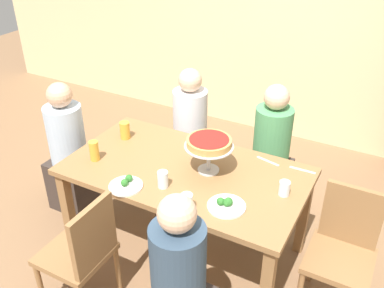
{
  "coord_description": "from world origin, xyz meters",
  "views": [
    {
      "loc": [
        1.21,
        -2.15,
        2.39
      ],
      "look_at": [
        0.0,
        0.1,
        0.89
      ],
      "focal_mm": 39.94,
      "sensor_mm": 36.0,
      "label": 1
    }
  ],
  "objects_px": {
    "water_glass_clear_near": "(163,179)",
    "cutlery_fork_near": "(303,170)",
    "diner_far_left": "(190,138)",
    "water_glass_clear_far": "(284,188)",
    "deep_dish_pizza_stand": "(209,145)",
    "chair_head_east": "(343,247)",
    "cutlery_knife_near": "(268,161)",
    "salad_plate_far_diner": "(126,185)",
    "water_glass_clear_spare": "(187,202)",
    "salad_plate_near_diner": "(226,205)",
    "diner_head_west": "(70,156)",
    "beer_glass_amber_tall": "(125,130)",
    "dining_table": "(185,179)",
    "chair_near_left": "(83,251)",
    "diner_far_right": "(270,159)",
    "beer_glass_amber_short": "(94,151)"
  },
  "relations": [
    {
      "from": "dining_table",
      "to": "deep_dish_pizza_stand",
      "type": "distance_m",
      "value": 0.34
    },
    {
      "from": "beer_glass_amber_tall",
      "to": "water_glass_clear_spare",
      "type": "height_order",
      "value": "beer_glass_amber_tall"
    },
    {
      "from": "water_glass_clear_far",
      "to": "dining_table",
      "type": "bearing_deg",
      "value": -176.46
    },
    {
      "from": "water_glass_clear_near",
      "to": "water_glass_clear_far",
      "type": "bearing_deg",
      "value": 22.0
    },
    {
      "from": "chair_near_left",
      "to": "deep_dish_pizza_stand",
      "type": "distance_m",
      "value": 1.05
    },
    {
      "from": "salad_plate_far_diner",
      "to": "cutlery_fork_near",
      "type": "distance_m",
      "value": 1.21
    },
    {
      "from": "beer_glass_amber_tall",
      "to": "water_glass_clear_spare",
      "type": "xyz_separation_m",
      "value": [
        0.85,
        -0.54,
        -0.01
      ]
    },
    {
      "from": "salad_plate_near_diner",
      "to": "beer_glass_amber_short",
      "type": "xyz_separation_m",
      "value": [
        -1.05,
        0.05,
        0.06
      ]
    },
    {
      "from": "salad_plate_far_diner",
      "to": "deep_dish_pizza_stand",
      "type": "bearing_deg",
      "value": 47.21
    },
    {
      "from": "chair_head_east",
      "to": "water_glass_clear_far",
      "type": "distance_m",
      "value": 0.52
    },
    {
      "from": "beer_glass_amber_short",
      "to": "diner_head_west",
      "type": "bearing_deg",
      "value": 155.26
    },
    {
      "from": "water_glass_clear_near",
      "to": "cutlery_fork_near",
      "type": "distance_m",
      "value": 0.97
    },
    {
      "from": "salad_plate_far_diner",
      "to": "water_glass_clear_near",
      "type": "bearing_deg",
      "value": 28.14
    },
    {
      "from": "salad_plate_near_diner",
      "to": "water_glass_clear_near",
      "type": "relative_size",
      "value": 2.08
    },
    {
      "from": "water_glass_clear_near",
      "to": "cutlery_fork_near",
      "type": "height_order",
      "value": "water_glass_clear_near"
    },
    {
      "from": "diner_far_left",
      "to": "salad_plate_far_diner",
      "type": "distance_m",
      "value": 1.18
    },
    {
      "from": "salad_plate_far_diner",
      "to": "beer_glass_amber_short",
      "type": "relative_size",
      "value": 1.51
    },
    {
      "from": "salad_plate_far_diner",
      "to": "cutlery_fork_near",
      "type": "xyz_separation_m",
      "value": [
        0.96,
        0.73,
        -0.01
      ]
    },
    {
      "from": "beer_glass_amber_short",
      "to": "water_glass_clear_spare",
      "type": "distance_m",
      "value": 0.87
    },
    {
      "from": "salad_plate_far_diner",
      "to": "water_glass_clear_far",
      "type": "relative_size",
      "value": 2.27
    },
    {
      "from": "diner_far_left",
      "to": "beer_glass_amber_tall",
      "type": "bearing_deg",
      "value": -21.24
    },
    {
      "from": "diner_far_left",
      "to": "diner_head_west",
      "type": "height_order",
      "value": "same"
    },
    {
      "from": "diner_far_left",
      "to": "diner_head_west",
      "type": "relative_size",
      "value": 1.0
    },
    {
      "from": "beer_glass_amber_short",
      "to": "water_glass_clear_near",
      "type": "distance_m",
      "value": 0.6
    },
    {
      "from": "dining_table",
      "to": "chair_near_left",
      "type": "relative_size",
      "value": 1.92
    },
    {
      "from": "diner_head_west",
      "to": "chair_head_east",
      "type": "relative_size",
      "value": 1.32
    },
    {
      "from": "cutlery_knife_near",
      "to": "salad_plate_far_diner",
      "type": "bearing_deg",
      "value": 58.84
    },
    {
      "from": "water_glass_clear_near",
      "to": "diner_far_left",
      "type": "bearing_deg",
      "value": 109.2
    },
    {
      "from": "cutlery_fork_near",
      "to": "chair_head_east",
      "type": "bearing_deg",
      "value": 138.47
    },
    {
      "from": "diner_far_left",
      "to": "water_glass_clear_spare",
      "type": "xyz_separation_m",
      "value": [
        0.61,
        -1.16,
        0.31
      ]
    },
    {
      "from": "chair_head_east",
      "to": "cutlery_knife_near",
      "type": "height_order",
      "value": "chair_head_east"
    },
    {
      "from": "salad_plate_far_diner",
      "to": "water_glass_clear_near",
      "type": "relative_size",
      "value": 1.96
    },
    {
      "from": "chair_head_east",
      "to": "salad_plate_far_diner",
      "type": "distance_m",
      "value": 1.43
    },
    {
      "from": "water_glass_clear_spare",
      "to": "water_glass_clear_near",
      "type": "bearing_deg",
      "value": 151.82
    },
    {
      "from": "water_glass_clear_far",
      "to": "cutlery_knife_near",
      "type": "distance_m",
      "value": 0.39
    },
    {
      "from": "diner_far_left",
      "to": "deep_dish_pizza_stand",
      "type": "height_order",
      "value": "diner_far_left"
    },
    {
      "from": "diner_far_left",
      "to": "water_glass_clear_far",
      "type": "xyz_separation_m",
      "value": [
        1.08,
        -0.73,
        0.3
      ]
    },
    {
      "from": "diner_far_right",
      "to": "water_glass_clear_near",
      "type": "height_order",
      "value": "diner_far_right"
    },
    {
      "from": "water_glass_clear_near",
      "to": "cutlery_fork_near",
      "type": "relative_size",
      "value": 0.63
    },
    {
      "from": "diner_far_left",
      "to": "diner_far_right",
      "type": "height_order",
      "value": "same"
    },
    {
      "from": "cutlery_knife_near",
      "to": "water_glass_clear_far",
      "type": "bearing_deg",
      "value": 137.47
    },
    {
      "from": "water_glass_clear_far",
      "to": "water_glass_clear_spare",
      "type": "xyz_separation_m",
      "value": [
        -0.47,
        -0.43,
        0.01
      ]
    },
    {
      "from": "water_glass_clear_spare",
      "to": "cutlery_fork_near",
      "type": "relative_size",
      "value": 0.63
    },
    {
      "from": "diner_head_west",
      "to": "beer_glass_amber_tall",
      "type": "relative_size",
      "value": 8.44
    },
    {
      "from": "diner_head_west",
      "to": "water_glass_clear_near",
      "type": "height_order",
      "value": "diner_head_west"
    },
    {
      "from": "water_glass_clear_far",
      "to": "deep_dish_pizza_stand",
      "type": "bearing_deg",
      "value": 178.23
    },
    {
      "from": "beer_glass_amber_tall",
      "to": "salad_plate_near_diner",
      "type": "bearing_deg",
      "value": -21.21
    },
    {
      "from": "chair_head_east",
      "to": "cutlery_knife_near",
      "type": "relative_size",
      "value": 4.83
    },
    {
      "from": "salad_plate_far_diner",
      "to": "cutlery_fork_near",
      "type": "relative_size",
      "value": 1.24
    },
    {
      "from": "diner_far_right",
      "to": "beer_glass_amber_short",
      "type": "distance_m",
      "value": 1.44
    }
  ]
}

